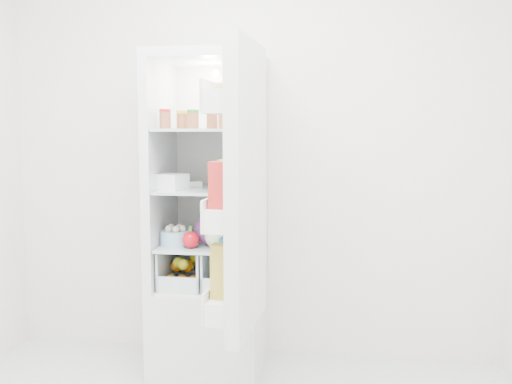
# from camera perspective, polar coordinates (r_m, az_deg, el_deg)

# --- Properties ---
(room_walls) EXTENTS (3.02, 3.02, 2.61)m
(room_walls) POSITION_cam_1_polar(r_m,az_deg,el_deg) (1.99, -6.96, 12.15)
(room_walls) COLOR silver
(room_walls) RESTS_ON ground
(refrigerator) EXTENTS (0.60, 0.60, 1.80)m
(refrigerator) POSITION_cam_1_polar(r_m,az_deg,el_deg) (3.32, -4.51, -6.22)
(refrigerator) COLOR silver
(refrigerator) RESTS_ON ground
(shelf_low) EXTENTS (0.49, 0.53, 0.01)m
(shelf_low) POSITION_cam_1_polar(r_m,az_deg,el_deg) (3.25, -4.76, -5.17)
(shelf_low) COLOR silver
(shelf_low) RESTS_ON refrigerator
(shelf_mid) EXTENTS (0.49, 0.53, 0.02)m
(shelf_mid) POSITION_cam_1_polar(r_m,az_deg,el_deg) (3.20, -4.81, 0.28)
(shelf_mid) COLOR silver
(shelf_mid) RESTS_ON refrigerator
(shelf_top) EXTENTS (0.49, 0.53, 0.02)m
(shelf_top) POSITION_cam_1_polar(r_m,az_deg,el_deg) (3.18, -4.87, 6.20)
(shelf_top) COLOR silver
(shelf_top) RESTS_ON refrigerator
(crisper_left) EXTENTS (0.23, 0.46, 0.22)m
(crisper_left) POSITION_cam_1_polar(r_m,az_deg,el_deg) (3.30, -6.83, -7.30)
(crisper_left) COLOR silver
(crisper_left) RESTS_ON refrigerator
(crisper_right) EXTENTS (0.23, 0.46, 0.22)m
(crisper_right) POSITION_cam_1_polar(r_m,az_deg,el_deg) (3.25, -2.61, -7.49)
(crisper_right) COLOR silver
(crisper_right) RESTS_ON refrigerator
(condiment_jars) EXTENTS (0.38, 0.16, 0.08)m
(condiment_jars) POSITION_cam_1_polar(r_m,az_deg,el_deg) (3.08, -6.10, 7.11)
(condiment_jars) COLOR #B21919
(condiment_jars) RESTS_ON shelf_top
(squeeze_bottle) EXTENTS (0.06, 0.06, 0.20)m
(squeeze_bottle) POSITION_cam_1_polar(r_m,az_deg,el_deg) (3.19, -0.90, 8.17)
(squeeze_bottle) COLOR silver
(squeeze_bottle) RESTS_ON shelf_top
(tub_white) EXTENTS (0.17, 0.17, 0.09)m
(tub_white) POSITION_cam_1_polar(r_m,az_deg,el_deg) (3.12, -8.35, 1.01)
(tub_white) COLOR white
(tub_white) RESTS_ON shelf_mid
(tub_cream) EXTENTS (0.13, 0.13, 0.07)m
(tub_cream) POSITION_cam_1_polar(r_m,az_deg,el_deg) (3.21, -3.29, 1.11)
(tub_cream) COLOR beige
(tub_cream) RESTS_ON shelf_mid
(tin_red) EXTENTS (0.11, 0.11, 0.06)m
(tin_red) POSITION_cam_1_polar(r_m,az_deg,el_deg) (3.12, -1.49, 0.81)
(tin_red) COLOR red
(tin_red) RESTS_ON shelf_mid
(foil_tray) EXTENTS (0.17, 0.15, 0.04)m
(foil_tray) POSITION_cam_1_polar(r_m,az_deg,el_deg) (3.25, -6.76, 0.80)
(foil_tray) COLOR #B7B8BB
(foil_tray) RESTS_ON shelf_mid
(tub_green) EXTENTS (0.14, 0.17, 0.08)m
(tub_green) POSITION_cam_1_polar(r_m,az_deg,el_deg) (3.28, -3.04, 1.31)
(tub_green) COLOR #3E8A44
(tub_green) RESTS_ON shelf_mid
(red_cabbage) EXTENTS (0.16, 0.16, 0.16)m
(red_cabbage) POSITION_cam_1_polar(r_m,az_deg,el_deg) (3.17, -4.71, -3.80)
(red_cabbage) COLOR #5C1F5B
(red_cabbage) RESTS_ON shelf_low
(bell_pepper) EXTENTS (0.09, 0.09, 0.09)m
(bell_pepper) POSITION_cam_1_polar(r_m,az_deg,el_deg) (3.09, -6.55, -4.77)
(bell_pepper) COLOR red
(bell_pepper) RESTS_ON shelf_low
(mushroom_bowl) EXTENTS (0.22, 0.22, 0.08)m
(mushroom_bowl) POSITION_cam_1_polar(r_m,az_deg,el_deg) (3.19, -8.04, -4.55)
(mushroom_bowl) COLOR #94C3DD
(mushroom_bowl) RESTS_ON shelf_low
(salad_bag) EXTENTS (0.12, 0.12, 0.12)m
(salad_bag) POSITION_cam_1_polar(r_m,az_deg,el_deg) (3.08, -4.01, -4.51)
(salad_bag) COLOR #B8CD9A
(salad_bag) RESTS_ON shelf_low
(citrus_pile) EXTENTS (0.20, 0.24, 0.16)m
(citrus_pile) POSITION_cam_1_polar(r_m,az_deg,el_deg) (3.25, -7.29, -7.88)
(citrus_pile) COLOR orange
(citrus_pile) RESTS_ON refrigerator
(veg_pile) EXTENTS (0.16, 0.30, 0.10)m
(veg_pile) POSITION_cam_1_polar(r_m,az_deg,el_deg) (3.26, -2.53, -8.30)
(veg_pile) COLOR #214517
(veg_pile) RESTS_ON refrigerator
(fridge_door) EXTENTS (0.20, 0.60, 1.30)m
(fridge_door) POSITION_cam_1_polar(r_m,az_deg,el_deg) (2.58, -1.51, -0.22)
(fridge_door) COLOR silver
(fridge_door) RESTS_ON refrigerator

